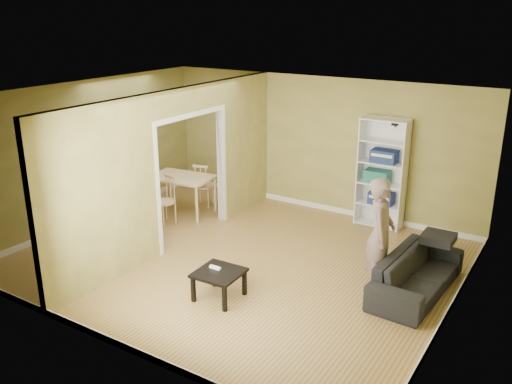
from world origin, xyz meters
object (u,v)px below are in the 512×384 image
dining_table (181,180)px  chair_far (204,184)px  bookshelf (383,173)px  chair_near (164,200)px  sofa (418,268)px  coffee_table (219,276)px  chair_left (148,183)px  person (381,225)px

dining_table → chair_far: (0.11, 0.55, -0.21)m
bookshelf → chair_near: (-3.38, -2.07, -0.55)m
sofa → bookshelf: (-1.32, 2.16, 0.63)m
bookshelf → chair_far: (-3.35, -0.92, -0.55)m
coffee_table → chair_left: (-3.38, 2.26, 0.13)m
sofa → coffee_table: size_ratio=3.18×
coffee_table → chair_far: (-2.44, 2.85, 0.10)m
chair_left → chair_far: chair_left is taller
person → chair_near: size_ratio=2.13×
bookshelf → coffee_table: bookshelf is taller
coffee_table → chair_far: 3.75m
person → dining_table: (-4.26, 0.82, -0.29)m
sofa → person: bearing=108.2°
sofa → chair_near: chair_near is taller
sofa → dining_table: bearing=85.3°
coffee_table → person: bearing=41.0°
person → bookshelf: 2.43m
sofa → person: 0.80m
dining_table → sofa: bearing=-8.2°
sofa → dining_table: size_ratio=1.63×
sofa → person: person is taller
coffee_table → chair_left: 4.06m
coffee_table → chair_left: size_ratio=0.64×
chair_far → dining_table: bearing=62.0°
dining_table → chair_near: size_ratio=1.33×
chair_near → chair_far: 1.15m
person → chair_left: person is taller
sofa → bookshelf: 2.61m
bookshelf → chair_far: size_ratio=2.23×
person → bookshelf: size_ratio=0.96×
sofa → bookshelf: size_ratio=0.97×
person → coffee_table: bearing=116.9°
bookshelf → coffee_table: 3.94m
person → dining_table: person is taller
bookshelf → dining_table: (-3.46, -1.47, -0.33)m
coffee_table → dining_table: dining_table is taller
chair_left → chair_near: chair_left is taller
sofa → dining_table: (-4.78, 0.69, 0.29)m
dining_table → chair_left: (-0.83, -0.05, -0.18)m
person → chair_far: (-4.15, 1.37, -0.51)m
chair_near → coffee_table: bearing=-23.2°
sofa → chair_near: size_ratio=2.16×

